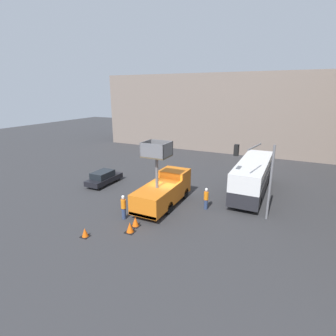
{
  "coord_description": "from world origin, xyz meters",
  "views": [
    {
      "loc": [
        9.11,
        -18.69,
        9.5
      ],
      "look_at": [
        -0.28,
        0.7,
        3.13
      ],
      "focal_mm": 28.0,
      "sensor_mm": 36.0,
      "label": 1
    }
  ],
  "objects": [
    {
      "name": "road_worker_directing",
      "position": [
        3.21,
        0.73,
        0.94
      ],
      "size": [
        0.38,
        0.38,
        1.87
      ],
      "rotation": [
        0.0,
        0.0,
        1.11
      ],
      "color": "navy",
      "rests_on": "ground_plane"
    },
    {
      "name": "traffic_cone_far_side",
      "position": [
        -0.38,
        -5.18,
        0.35
      ],
      "size": [
        0.66,
        0.66,
        0.75
      ],
      "color": "black",
      "rests_on": "ground_plane"
    },
    {
      "name": "utility_truck",
      "position": [
        -0.28,
        -0.1,
        1.43
      ],
      "size": [
        2.42,
        6.81,
        5.76
      ],
      "color": "orange",
      "rests_on": "ground_plane"
    },
    {
      "name": "building_backdrop_far",
      "position": [
        0.0,
        26.41,
        6.06
      ],
      "size": [
        44.0,
        10.0,
        12.13
      ],
      "color": "gray",
      "rests_on": "ground_plane"
    },
    {
      "name": "road_worker_near_truck",
      "position": [
        -1.93,
        -3.69,
        0.98
      ],
      "size": [
        0.38,
        0.38,
        1.94
      ],
      "rotation": [
        0.0,
        0.0,
        2.57
      ],
      "color": "navy",
      "rests_on": "ground_plane"
    },
    {
      "name": "ground_plane",
      "position": [
        0.0,
        0.0,
        0.0
      ],
      "size": [
        120.0,
        120.0,
        0.0
      ],
      "primitive_type": "plane",
      "color": "#333335"
    },
    {
      "name": "traffic_light_pole",
      "position": [
        6.96,
        1.29,
        3.91
      ],
      "size": [
        3.03,
        2.78,
        5.81
      ],
      "color": "slate",
      "rests_on": "ground_plane"
    },
    {
      "name": "traffic_cone_mid_road",
      "position": [
        -2.79,
        -7.0,
        0.3
      ],
      "size": [
        0.56,
        0.56,
        0.64
      ],
      "color": "black",
      "rests_on": "ground_plane"
    },
    {
      "name": "traffic_cone_near_truck",
      "position": [
        -0.51,
        -4.29,
        0.34
      ],
      "size": [
        0.63,
        0.63,
        0.72
      ],
      "color": "black",
      "rests_on": "ground_plane"
    },
    {
      "name": "city_bus",
      "position": [
        6.07,
        5.99,
        1.88
      ],
      "size": [
        2.54,
        10.01,
        3.21
      ],
      "rotation": [
        0.0,
        0.0,
        1.41
      ],
      "color": "#232328",
      "rests_on": "ground_plane"
    },
    {
      "name": "parked_car_curbside",
      "position": [
        -8.36,
        1.85,
        0.73
      ],
      "size": [
        1.73,
        4.24,
        1.45
      ],
      "color": "black",
      "rests_on": "ground_plane"
    }
  ]
}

